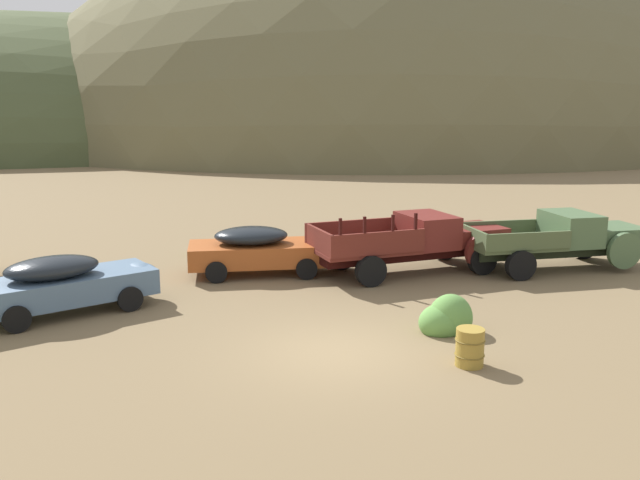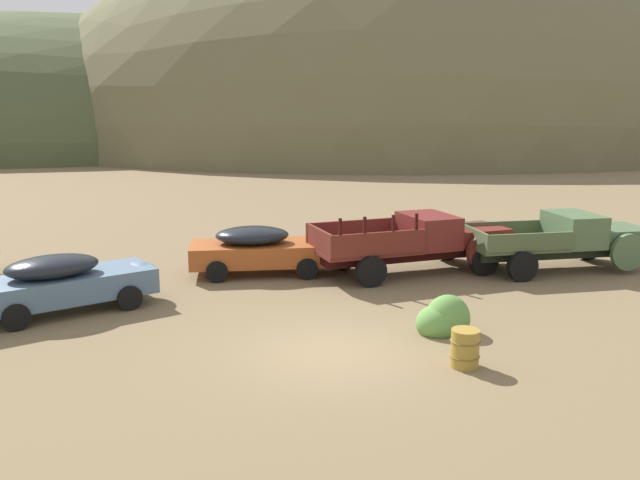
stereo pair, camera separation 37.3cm
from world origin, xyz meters
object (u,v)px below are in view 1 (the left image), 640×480
object	(u,v)px
car_chalk_blue	(70,282)
truck_weathered_green	(566,239)
car_oxide_orange	(264,249)
truck_oxblood	(423,241)
oil_drum_by_truck	(470,347)

from	to	relation	value
car_chalk_blue	truck_weathered_green	size ratio (longest dim) A/B	0.82
car_oxide_orange	truck_weathered_green	world-z (taller)	truck_weathered_green
truck_oxblood	truck_weathered_green	size ratio (longest dim) A/B	1.08
truck_weathered_green	oil_drum_by_truck	world-z (taller)	truck_weathered_green
car_chalk_blue	truck_oxblood	size ratio (longest dim) A/B	0.76
truck_oxblood	oil_drum_by_truck	bearing A→B (deg)	-112.81
car_oxide_orange	truck_weathered_green	size ratio (longest dim) A/B	0.81
car_chalk_blue	car_oxide_orange	distance (m)	6.31
car_chalk_blue	truck_weathered_green	xyz separation A→B (m)	(15.67, 0.31, 0.19)
truck_weathered_green	oil_drum_by_truck	bearing A→B (deg)	-133.02
car_oxide_orange	truck_oxblood	world-z (taller)	truck_oxblood
car_chalk_blue	oil_drum_by_truck	world-z (taller)	car_chalk_blue
car_chalk_blue	oil_drum_by_truck	bearing A→B (deg)	-57.38
car_oxide_orange	truck_oxblood	bearing A→B (deg)	-4.12
car_oxide_orange	truck_weathered_green	bearing A→B (deg)	-3.94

